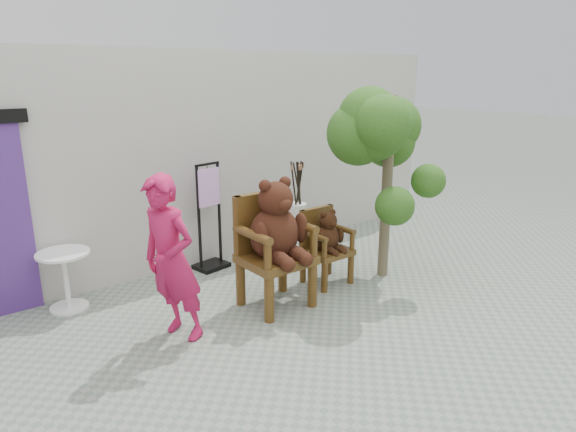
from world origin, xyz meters
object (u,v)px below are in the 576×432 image
(chair_small, at_px, (326,239))
(display_stand, at_px, (210,229))
(person, at_px, (172,260))
(cafe_table, at_px, (65,274))
(chair_big, at_px, (275,234))
(tree, at_px, (379,133))
(stool_bucket, at_px, (297,215))

(chair_small, height_order, display_stand, display_stand)
(person, height_order, cafe_table, person)
(chair_big, distance_m, cafe_table, 2.49)
(cafe_table, relative_size, tree, 0.28)
(stool_bucket, bearing_deg, tree, -75.72)
(cafe_table, distance_m, tree, 4.19)
(display_stand, height_order, stool_bucket, display_stand)
(display_stand, bearing_deg, stool_bucket, -24.87)
(chair_big, relative_size, stool_bucket, 1.07)
(chair_small, xyz_separation_m, display_stand, (-0.93, 1.38, -0.01))
(display_stand, distance_m, stool_bucket, 1.33)
(stool_bucket, bearing_deg, cafe_table, 175.08)
(chair_small, bearing_deg, cafe_table, 156.01)
(person, bearing_deg, tree, 69.33)
(tree, bearing_deg, display_stand, 134.48)
(chair_small, xyz_separation_m, person, (-2.26, -0.17, 0.29))
(chair_small, bearing_deg, person, -175.66)
(cafe_table, bearing_deg, display_stand, 2.31)
(chair_small, height_order, cafe_table, chair_small)
(tree, bearing_deg, cafe_table, 156.66)
(cafe_table, bearing_deg, tree, -23.34)
(chair_big, distance_m, person, 1.32)
(cafe_table, distance_m, stool_bucket, 3.28)
(cafe_table, relative_size, stool_bucket, 0.48)
(cafe_table, height_order, display_stand, display_stand)
(chair_small, xyz_separation_m, tree, (0.67, -0.25, 1.36))
(chair_big, relative_size, cafe_table, 2.21)
(display_stand, height_order, tree, tree)
(person, relative_size, cafe_table, 2.52)
(chair_small, distance_m, display_stand, 1.66)
(person, height_order, display_stand, person)
(chair_big, distance_m, tree, 1.93)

